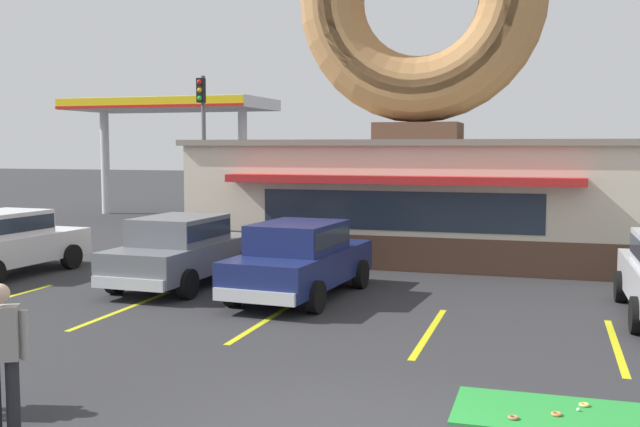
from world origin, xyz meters
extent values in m
cube|color=brown|center=(-1.56, 14.00, 0.45)|extent=(12.00, 6.00, 0.90)
cube|color=beige|center=(-1.56, 14.00, 2.05)|extent=(12.00, 6.00, 2.30)
cube|color=gray|center=(-1.56, 14.00, 3.28)|extent=(12.30, 6.30, 0.16)
cube|color=#B21E1E|center=(-1.56, 10.70, 2.35)|extent=(9.00, 0.60, 0.20)
cube|color=#232D3D|center=(-1.56, 10.98, 1.55)|extent=(7.20, 0.03, 1.00)
cube|color=brown|center=(-1.56, 14.00, 3.61)|extent=(2.40, 1.80, 0.50)
torus|color=#D17F47|center=(2.24, 1.36, 0.05)|extent=(0.13, 0.13, 0.04)
torus|color=#E5C666|center=(2.56, 1.79, 0.05)|extent=(0.13, 0.13, 0.04)
torus|color=#A5724C|center=(1.76, 1.10, 0.05)|extent=(0.13, 0.13, 0.04)
sphere|color=white|center=(2.49, 1.59, 0.05)|extent=(0.04, 0.04, 0.04)
cube|color=navy|center=(-2.90, 7.23, 0.66)|extent=(2.10, 4.52, 0.68)
cube|color=navy|center=(-2.91, 7.08, 1.30)|extent=(1.72, 2.21, 0.60)
cube|color=#232D3D|center=(-2.91, 7.08, 1.32)|extent=(1.74, 2.13, 0.36)
cube|color=silver|center=(-2.72, 9.45, 0.42)|extent=(1.67, 0.23, 0.24)
cube|color=silver|center=(-3.07, 5.00, 0.42)|extent=(1.67, 0.23, 0.24)
cylinder|color=black|center=(-3.67, 8.65, 0.32)|extent=(0.27, 0.66, 0.64)
cylinder|color=black|center=(-1.91, 8.52, 0.32)|extent=(0.27, 0.66, 0.64)
cylinder|color=black|center=(-3.88, 5.93, 0.32)|extent=(0.27, 0.66, 0.64)
cylinder|color=black|center=(-2.12, 5.80, 0.32)|extent=(0.27, 0.66, 0.64)
cube|color=slate|center=(-5.91, 7.70, 0.66)|extent=(1.93, 4.46, 0.68)
cube|color=slate|center=(-5.92, 7.55, 1.30)|extent=(1.64, 2.16, 0.60)
cube|color=#232D3D|center=(-5.92, 7.55, 1.32)|extent=(1.66, 2.08, 0.36)
cube|color=silver|center=(-5.82, 9.93, 0.42)|extent=(1.67, 0.16, 0.24)
cube|color=silver|center=(-5.99, 5.47, 0.42)|extent=(1.67, 0.16, 0.24)
cylinder|color=black|center=(-6.74, 9.09, 0.32)|extent=(0.24, 0.65, 0.64)
cylinder|color=black|center=(-4.98, 9.03, 0.32)|extent=(0.24, 0.65, 0.64)
cylinder|color=black|center=(-6.84, 6.37, 0.32)|extent=(0.24, 0.65, 0.64)
cylinder|color=black|center=(-5.08, 6.30, 0.32)|extent=(0.24, 0.65, 0.64)
cube|color=silver|center=(-10.71, 7.60, 0.66)|extent=(2.00, 4.49, 0.68)
cube|color=silver|center=(-10.72, 7.45, 1.30)|extent=(1.68, 2.18, 0.60)
cube|color=#232D3D|center=(-10.72, 7.45, 1.32)|extent=(1.69, 2.10, 0.36)
cube|color=silver|center=(-10.59, 9.82, 0.42)|extent=(1.67, 0.19, 0.24)
cylinder|color=black|center=(-11.51, 9.01, 0.32)|extent=(0.26, 0.65, 0.64)
cylinder|color=black|center=(-9.76, 8.91, 0.32)|extent=(0.26, 0.65, 0.64)
cylinder|color=black|center=(3.55, 8.66, 0.32)|extent=(0.23, 0.64, 0.64)
cylinder|color=black|center=(3.58, 5.93, 0.32)|extent=(0.23, 0.64, 0.64)
cylinder|color=#232328|center=(-3.59, -0.86, 0.41)|extent=(0.15, 0.15, 0.83)
cube|color=gray|center=(-3.68, -0.91, 1.13)|extent=(0.45, 0.39, 0.61)
cylinder|color=gray|center=(-3.46, -0.79, 1.10)|extent=(0.10, 0.10, 0.56)
cylinder|color=#595B60|center=(-10.36, 18.08, 2.90)|extent=(0.16, 0.16, 5.80)
cube|color=black|center=(-10.36, 17.90, 5.25)|extent=(0.28, 0.24, 0.90)
sphere|color=red|center=(-10.36, 17.78, 5.55)|extent=(0.18, 0.18, 0.18)
sphere|color=orange|center=(-10.36, 17.78, 5.25)|extent=(0.18, 0.18, 0.18)
sphere|color=green|center=(-10.36, 17.78, 4.95)|extent=(0.18, 0.18, 0.18)
cylinder|color=silver|center=(-17.90, 23.11, 2.40)|extent=(0.40, 0.40, 4.80)
cylinder|color=silver|center=(-10.90, 23.11, 2.40)|extent=(0.40, 0.40, 4.80)
cube|color=silver|center=(-14.40, 23.11, 5.05)|extent=(9.00, 4.40, 0.50)
cube|color=yellow|center=(-14.40, 20.89, 5.05)|extent=(9.00, 0.04, 0.44)
cube|color=red|center=(-14.40, 20.87, 4.88)|extent=(9.00, 0.04, 0.12)
cube|color=yellow|center=(-5.82, 5.00, 0.00)|extent=(0.12, 3.60, 0.01)
cube|color=yellow|center=(-2.82, 5.00, 0.00)|extent=(0.12, 3.60, 0.01)
cube|color=yellow|center=(0.18, 5.00, 0.00)|extent=(0.12, 3.60, 0.01)
cube|color=yellow|center=(3.18, 5.00, 0.00)|extent=(0.12, 3.60, 0.01)
camera|label=1|loc=(2.07, -7.63, 3.20)|focal=42.00mm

